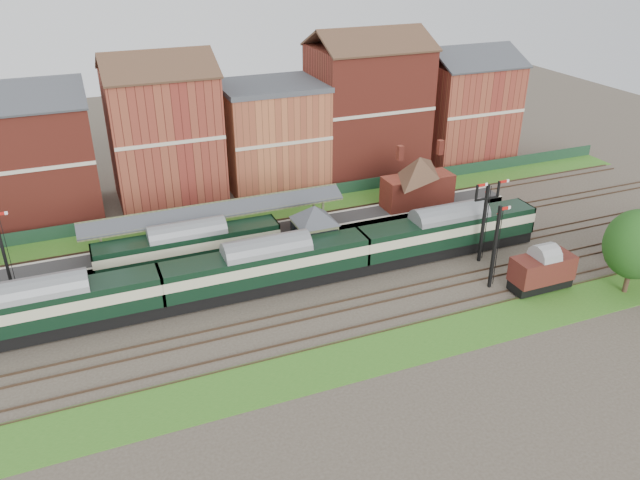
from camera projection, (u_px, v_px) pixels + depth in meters
name	position (u px, v px, depth m)	size (l,w,h in m)	color
ground	(357.00, 272.00, 59.04)	(160.00, 160.00, 0.00)	#473D33
grass_back	(298.00, 208.00, 72.25)	(90.00, 4.50, 0.06)	#2D6619
grass_front	(421.00, 341.00, 49.10)	(90.00, 5.00, 0.06)	#2D6619
fence	(292.00, 196.00, 73.58)	(90.00, 0.12, 1.50)	#193823
platform	(274.00, 234.00, 65.20)	(55.00, 3.40, 1.00)	#2D2D2D
signal_box	(314.00, 233.00, 59.28)	(5.40, 5.40, 6.00)	#5F6C4D
brick_hut	(388.00, 237.00, 62.86)	(3.20, 2.64, 2.94)	maroon
station_building	(418.00, 180.00, 69.34)	(8.10, 8.10, 5.90)	maroon
canopy	(215.00, 207.00, 61.34)	(26.00, 3.89, 4.08)	#4B5132
semaphore_bracket	(484.00, 218.00, 58.92)	(3.60, 0.25, 8.18)	black
semaphore_platform_end	(4.00, 252.00, 53.72)	(1.23, 0.25, 8.00)	black
semaphore_siding	(495.00, 246.00, 54.73)	(1.23, 0.25, 8.00)	black
town_backdrop	(271.00, 129.00, 76.49)	(69.00, 10.00, 16.00)	maroon
dmu_train	(267.00, 266.00, 54.97)	(55.80, 2.93, 4.29)	black
platform_railcar	(189.00, 247.00, 58.51)	(17.33, 2.73, 3.99)	black
goods_van_a	(542.00, 270.00, 55.38)	(5.64, 2.44, 3.42)	black
tree_far	(636.00, 245.00, 53.63)	(5.42, 5.42, 7.91)	#382619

